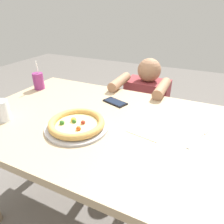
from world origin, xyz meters
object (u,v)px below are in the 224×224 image
Objects in this scene: pizza_near at (77,124)px; water_cup_clear at (1,111)px; diner_seated at (145,115)px; drink_cup_colored at (38,81)px; cell_phone at (115,102)px; fork at (199,137)px.

pizza_near is 0.41m from water_cup_clear.
pizza_near is at bearing -98.07° from diner_seated.
drink_cup_colored reaches higher than cell_phone.
cell_phone is at bearing -97.81° from diner_seated.
fork is 0.53m from cell_phone.
water_cup_clear reaches higher than fork.
pizza_near is 1.51× the size of drink_cup_colored.
drink_cup_colored reaches higher than water_cup_clear.
diner_seated is at bearing 61.30° from water_cup_clear.
fork is 0.21× the size of diner_seated.
cell_phone is (0.60, 0.01, -0.05)m from drink_cup_colored.
diner_seated is at bearing 37.69° from drink_cup_colored.
fork is at bearing -57.49° from diner_seated.
drink_cup_colored is 0.60m from cell_phone.
pizza_near reaches higher than cell_phone.
water_cup_clear is 1.14m from diner_seated.
cell_phone is at bearing 81.54° from pizza_near.
diner_seated is (-0.43, 0.68, -0.32)m from fork.
fork is (0.55, 0.17, -0.02)m from pizza_near.
cell_phone reaches higher than fork.
pizza_near is at bearing -31.10° from drink_cup_colored.
water_cup_clear is at bearing -70.53° from drink_cup_colored.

